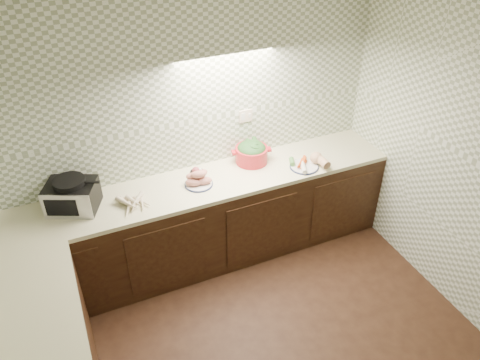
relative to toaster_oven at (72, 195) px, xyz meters
name	(u,v)px	position (x,y,z in m)	size (l,w,h in m)	color
room	(288,217)	(1.09, -1.59, 0.60)	(3.60, 3.60, 2.60)	black
counter	(158,308)	(0.41, -0.91, -0.58)	(3.60, 3.60, 0.90)	black
toaster_oven	(72,195)	(0.00, 0.00, 0.00)	(0.48, 0.44, 0.28)	black
parsnip_pile	(129,200)	(0.43, -0.12, -0.10)	(0.30, 0.36, 0.07)	beige
sweet_potato_plate	(198,179)	(1.05, -0.09, -0.08)	(0.25, 0.25, 0.15)	#192145
onion_bowl	(197,173)	(1.08, 0.03, -0.09)	(0.13, 0.13, 0.10)	black
dutch_oven	(252,152)	(1.64, 0.06, -0.03)	(0.38, 0.37, 0.21)	red
veg_plate	(309,162)	(2.11, -0.23, -0.09)	(0.34, 0.28, 0.13)	#192145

